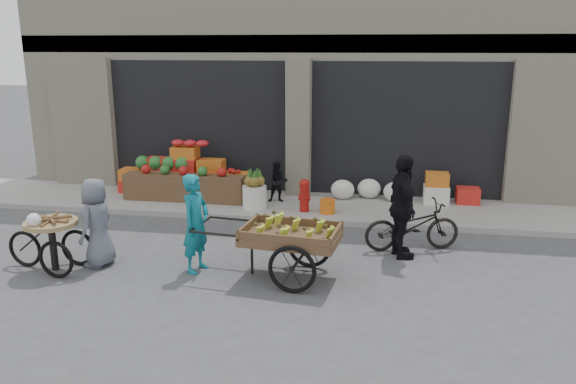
% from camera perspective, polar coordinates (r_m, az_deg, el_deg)
% --- Properties ---
extents(ground, '(80.00, 80.00, 0.00)m').
position_cam_1_polar(ground, '(8.85, -3.95, -9.09)').
color(ground, '#424244').
rests_on(ground, ground).
extents(sidewalk, '(18.00, 2.20, 0.12)m').
position_cam_1_polar(sidewalk, '(12.61, 0.45, -1.45)').
color(sidewalk, gray).
rests_on(sidewalk, ground).
extents(building, '(14.00, 6.45, 7.00)m').
position_cam_1_polar(building, '(16.01, 2.84, 13.96)').
color(building, beige).
rests_on(building, ground).
extents(fruit_display, '(3.10, 1.12, 1.24)m').
position_cam_1_polar(fruit_display, '(13.34, -9.94, 1.94)').
color(fruit_display, red).
rests_on(fruit_display, sidewalk).
extents(pineapple_bin, '(0.52, 0.52, 0.50)m').
position_cam_1_polar(pineapple_bin, '(12.20, -3.41, -0.52)').
color(pineapple_bin, silver).
rests_on(pineapple_bin, sidewalk).
extents(fire_hydrant, '(0.22, 0.22, 0.71)m').
position_cam_1_polar(fire_hydrant, '(11.92, 1.68, -0.20)').
color(fire_hydrant, '#A5140F').
rests_on(fire_hydrant, sidewalk).
extents(orange_bucket, '(0.32, 0.32, 0.30)m').
position_cam_1_polar(orange_bucket, '(11.88, 4.02, -1.45)').
color(orange_bucket, orange).
rests_on(orange_bucket, sidewalk).
extents(right_bay_goods, '(3.35, 0.60, 0.70)m').
position_cam_1_polar(right_bay_goods, '(12.96, 12.37, 0.24)').
color(right_bay_goods, silver).
rests_on(right_bay_goods, sidewalk).
extents(seated_person, '(0.51, 0.43, 0.93)m').
position_cam_1_polar(seated_person, '(12.63, -1.04, 1.04)').
color(seated_person, black).
rests_on(seated_person, sidewalk).
extents(banana_cart, '(2.59, 1.28, 1.05)m').
position_cam_1_polar(banana_cart, '(8.70, -0.04, -4.09)').
color(banana_cart, brown).
rests_on(banana_cart, ground).
extents(vendor_woman, '(0.53, 0.67, 1.61)m').
position_cam_1_polar(vendor_woman, '(9.10, -9.35, -3.15)').
color(vendor_woman, '#106D7D').
rests_on(vendor_woman, ground).
extents(tricycle_cart, '(1.44, 0.91, 0.95)m').
position_cam_1_polar(tricycle_cart, '(9.84, -22.87, -4.24)').
color(tricycle_cart, '#9E7F51').
rests_on(tricycle_cart, ground).
extents(vendor_grey, '(0.55, 0.78, 1.49)m').
position_cam_1_polar(vendor_grey, '(9.74, -18.85, -2.95)').
color(vendor_grey, slate).
rests_on(vendor_grey, ground).
extents(bicycle, '(1.81, 1.06, 0.90)m').
position_cam_1_polar(bicycle, '(10.24, 12.49, -3.36)').
color(bicycle, black).
rests_on(bicycle, ground).
extents(cyclist, '(0.72, 1.14, 1.81)m').
position_cam_1_polar(cyclist, '(9.72, 11.55, -1.48)').
color(cyclist, black).
rests_on(cyclist, ground).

